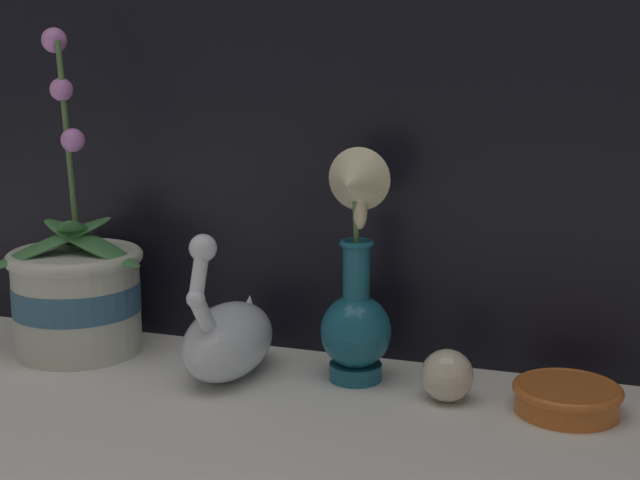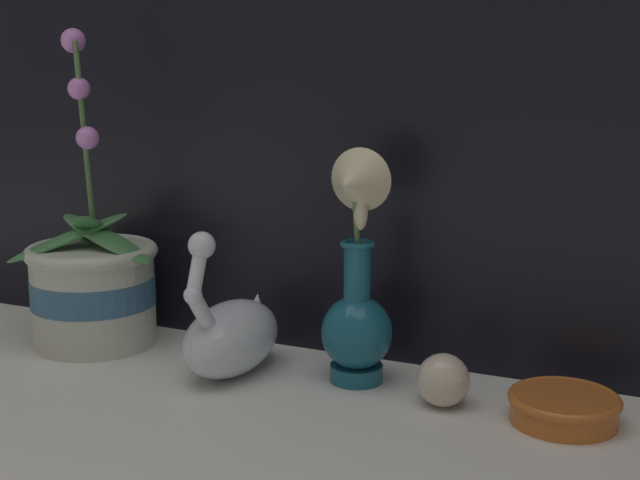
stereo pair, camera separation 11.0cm
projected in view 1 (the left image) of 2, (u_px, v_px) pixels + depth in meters
The scene contains 6 objects.
ground_plane at pixel (260, 413), 1.05m from camera, with size 2.80×2.80×0.00m, color silver.
orchid_potted_plant at pixel (76, 290), 1.25m from camera, with size 0.21×0.21×0.45m.
swan_figurine at pixel (228, 336), 1.16m from camera, with size 0.10×0.20×0.20m.
blue_vase at pixel (355, 291), 1.12m from camera, with size 0.09×0.09×0.30m.
glass_sphere at pixel (447, 375), 1.08m from camera, with size 0.06×0.06×0.06m.
amber_dish at pixel (567, 396), 1.04m from camera, with size 0.13×0.13×0.03m.
Camera 1 is at (0.38, -0.91, 0.41)m, focal length 50.00 mm.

